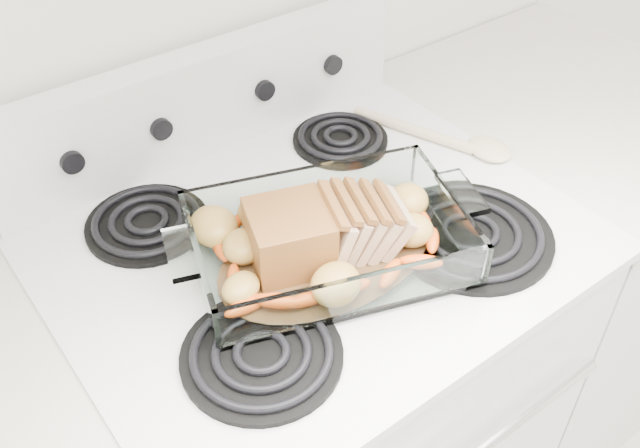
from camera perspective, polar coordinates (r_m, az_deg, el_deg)
electric_range at (r=1.44m, az=-0.81°, el=-14.19°), size 0.78×0.70×1.12m
counter_right at (r=1.78m, az=16.72°, el=-3.24°), size 0.58×0.68×0.93m
baking_dish at (r=1.03m, az=0.67°, el=-1.78°), size 0.38×0.25×0.07m
pork_roast at (r=1.00m, az=-0.33°, el=-1.00°), size 0.23×0.11×0.09m
roast_vegetables at (r=1.04m, az=-0.80°, el=-0.32°), size 0.38×0.21×0.05m
wooden_spoon at (r=1.29m, az=10.80°, el=6.58°), size 0.15×0.28×0.02m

